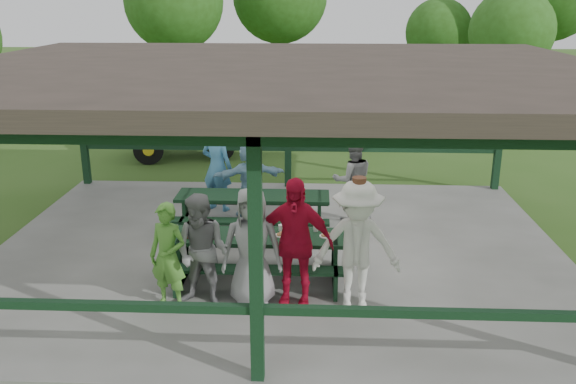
{
  "coord_description": "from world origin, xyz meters",
  "views": [
    {
      "loc": [
        0.63,
        -9.9,
        4.37
      ],
      "look_at": [
        0.19,
        -0.3,
        1.27
      ],
      "focal_mm": 38.0,
      "sensor_mm": 36.0,
      "label": 1
    }
  ],
  "objects_px": {
    "contestant_red": "(294,242)",
    "farm_trailer": "(184,131)",
    "spectator_lblue": "(250,178)",
    "picnic_table_near": "(259,251)",
    "contestant_green": "(168,256)",
    "contestant_grey_mid": "(252,248)",
    "spectator_grey": "(353,180)",
    "pickup_truck": "(334,117)",
    "spectator_blue": "(217,167)",
    "contestant_grey_left": "(202,252)",
    "picnic_table_far": "(253,208)",
    "contestant_white_fedora": "(357,247)"
  },
  "relations": [
    {
      "from": "contestant_red",
      "to": "pickup_truck",
      "type": "xyz_separation_m",
      "value": [
        0.85,
        11.11,
        -0.32
      ]
    },
    {
      "from": "spectator_lblue",
      "to": "spectator_grey",
      "type": "distance_m",
      "value": 2.04
    },
    {
      "from": "picnic_table_near",
      "to": "farm_trailer",
      "type": "distance_m",
      "value": 8.63
    },
    {
      "from": "contestant_green",
      "to": "contestant_red",
      "type": "height_order",
      "value": "contestant_red"
    },
    {
      "from": "spectator_lblue",
      "to": "farm_trailer",
      "type": "distance_m",
      "value": 5.75
    },
    {
      "from": "spectator_lblue",
      "to": "spectator_blue",
      "type": "relative_size",
      "value": 0.86
    },
    {
      "from": "contestant_white_fedora",
      "to": "pickup_truck",
      "type": "bearing_deg",
      "value": 89.67
    },
    {
      "from": "picnic_table_far",
      "to": "spectator_lblue",
      "type": "bearing_deg",
      "value": 98.84
    },
    {
      "from": "contestant_grey_left",
      "to": "pickup_truck",
      "type": "xyz_separation_m",
      "value": [
        2.14,
        11.22,
        -0.2
      ]
    },
    {
      "from": "contestant_grey_left",
      "to": "spectator_blue",
      "type": "height_order",
      "value": "spectator_blue"
    },
    {
      "from": "contestant_green",
      "to": "spectator_grey",
      "type": "bearing_deg",
      "value": 71.48
    },
    {
      "from": "contestant_red",
      "to": "farm_trailer",
      "type": "relative_size",
      "value": 0.46
    },
    {
      "from": "contestant_green",
      "to": "contestant_grey_mid",
      "type": "relative_size",
      "value": 0.89
    },
    {
      "from": "picnic_table_near",
      "to": "contestant_grey_mid",
      "type": "relative_size",
      "value": 1.55
    },
    {
      "from": "spectator_blue",
      "to": "contestant_grey_mid",
      "type": "bearing_deg",
      "value": 128.19
    },
    {
      "from": "picnic_table_far",
      "to": "contestant_grey_mid",
      "type": "xyz_separation_m",
      "value": [
        0.27,
        -2.79,
        0.4
      ]
    },
    {
      "from": "spectator_blue",
      "to": "spectator_grey",
      "type": "height_order",
      "value": "spectator_blue"
    },
    {
      "from": "picnic_table_far",
      "to": "contestant_red",
      "type": "distance_m",
      "value": 2.93
    },
    {
      "from": "spectator_grey",
      "to": "contestant_grey_mid",
      "type": "bearing_deg",
      "value": 55.52
    },
    {
      "from": "contestant_white_fedora",
      "to": "spectator_grey",
      "type": "bearing_deg",
      "value": 87.25
    },
    {
      "from": "contestant_red",
      "to": "spectator_grey",
      "type": "distance_m",
      "value": 3.66
    },
    {
      "from": "picnic_table_near",
      "to": "farm_trailer",
      "type": "relative_size",
      "value": 0.66
    },
    {
      "from": "contestant_green",
      "to": "contestant_grey_left",
      "type": "bearing_deg",
      "value": 26.27
    },
    {
      "from": "contestant_green",
      "to": "contestant_red",
      "type": "bearing_deg",
      "value": 24.16
    },
    {
      "from": "picnic_table_near",
      "to": "contestant_grey_left",
      "type": "distance_m",
      "value": 1.18
    },
    {
      "from": "pickup_truck",
      "to": "spectator_blue",
      "type": "bearing_deg",
      "value": 154.16
    },
    {
      "from": "contestant_grey_mid",
      "to": "contestant_white_fedora",
      "type": "xyz_separation_m",
      "value": [
        1.47,
        -0.07,
        0.07
      ]
    },
    {
      "from": "pickup_truck",
      "to": "farm_trailer",
      "type": "bearing_deg",
      "value": 111.52
    },
    {
      "from": "contestant_grey_mid",
      "to": "contestant_red",
      "type": "relative_size",
      "value": 0.92
    },
    {
      "from": "contestant_green",
      "to": "contestant_grey_left",
      "type": "relative_size",
      "value": 0.93
    },
    {
      "from": "contestant_grey_left",
      "to": "spectator_lblue",
      "type": "relative_size",
      "value": 1.06
    },
    {
      "from": "contestant_green",
      "to": "spectator_grey",
      "type": "xyz_separation_m",
      "value": [
        2.79,
        3.68,
        0.05
      ]
    },
    {
      "from": "picnic_table_far",
      "to": "contestant_red",
      "type": "height_order",
      "value": "contestant_red"
    },
    {
      "from": "picnic_table_far",
      "to": "contestant_grey_left",
      "type": "bearing_deg",
      "value": -98.4
    },
    {
      "from": "picnic_table_near",
      "to": "contestant_red",
      "type": "distance_m",
      "value": 1.07
    },
    {
      "from": "spectator_lblue",
      "to": "contestant_grey_mid",
      "type": "bearing_deg",
      "value": 79.25
    },
    {
      "from": "picnic_table_near",
      "to": "contestant_grey_left",
      "type": "xyz_separation_m",
      "value": [
        -0.71,
        -0.87,
        0.36
      ]
    },
    {
      "from": "contestant_grey_left",
      "to": "contestant_white_fedora",
      "type": "bearing_deg",
      "value": 14.75
    },
    {
      "from": "contestant_green",
      "to": "farm_trailer",
      "type": "bearing_deg",
      "value": 119.22
    },
    {
      "from": "contestant_grey_mid",
      "to": "spectator_blue",
      "type": "distance_m",
      "value": 4.23
    },
    {
      "from": "contestant_grey_left",
      "to": "spectator_grey",
      "type": "relative_size",
      "value": 1.0
    },
    {
      "from": "contestant_green",
      "to": "spectator_grey",
      "type": "relative_size",
      "value": 0.94
    },
    {
      "from": "contestant_green",
      "to": "contestant_red",
      "type": "xyz_separation_m",
      "value": [
        1.77,
        0.17,
        0.18
      ]
    },
    {
      "from": "contestant_white_fedora",
      "to": "spectator_blue",
      "type": "distance_m",
      "value": 4.9
    },
    {
      "from": "contestant_green",
      "to": "contestant_white_fedora",
      "type": "xyz_separation_m",
      "value": [
        2.64,
        0.06,
        0.17
      ]
    },
    {
      "from": "contestant_white_fedora",
      "to": "pickup_truck",
      "type": "height_order",
      "value": "contestant_white_fedora"
    },
    {
      "from": "contestant_grey_left",
      "to": "contestant_grey_mid",
      "type": "height_order",
      "value": "contestant_grey_mid"
    },
    {
      "from": "contestant_red",
      "to": "spectator_lblue",
      "type": "xyz_separation_m",
      "value": [
        -1.01,
        3.69,
        -0.16
      ]
    },
    {
      "from": "pickup_truck",
      "to": "picnic_table_far",
      "type": "bearing_deg",
      "value": 162.65
    },
    {
      "from": "spectator_grey",
      "to": "pickup_truck",
      "type": "height_order",
      "value": "spectator_grey"
    }
  ]
}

